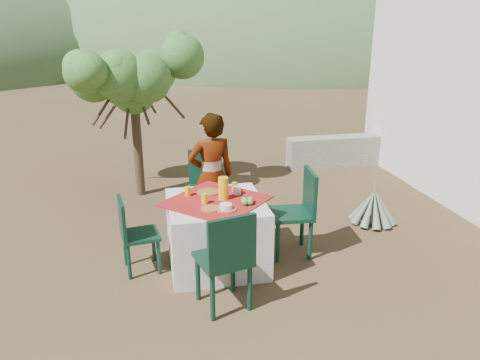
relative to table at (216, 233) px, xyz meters
name	(u,v)px	position (x,y,z in m)	size (l,w,h in m)	color
ground	(176,278)	(-0.48, -0.22, -0.38)	(160.00, 160.00, 0.00)	#39281A
table	(216,233)	(0.00, 0.00, 0.00)	(1.30, 1.30, 0.76)	white
chair_far	(204,185)	(0.02, 1.14, 0.16)	(0.57, 0.57, 0.97)	black
chair_near	(227,257)	(-0.04, -0.88, 0.17)	(0.56, 0.56, 0.99)	black
chair_left	(133,232)	(-0.89, 0.03, 0.08)	(0.44, 0.44, 0.84)	black
chair_right	(299,209)	(0.96, 0.07, 0.18)	(0.50, 0.50, 1.00)	black
person	(211,176)	(0.06, 0.74, 0.40)	(0.57, 0.38, 1.57)	#8C6651
shrub_tree	(138,85)	(-0.75, 2.46, 1.29)	(1.80, 1.77, 2.12)	#433321
agave	(373,207)	(2.21, 0.66, -0.16)	(0.63, 0.61, 0.66)	slate
stone_wall	(356,150)	(3.12, 3.18, -0.10)	(2.60, 0.35, 0.55)	gray
hill_near_right	(283,49)	(11.52, 35.78, -0.38)	(48.00, 48.00, 20.00)	#3C5932
hill_far_center	(104,42)	(-4.48, 51.78, -0.38)	(60.00, 60.00, 24.00)	slate
hill_far_right	(393,42)	(27.52, 45.78, -0.38)	(36.00, 36.00, 14.00)	slate
plate_far	(208,192)	(-0.05, 0.24, 0.39)	(0.25, 0.25, 0.01)	brown
plate_near	(210,209)	(-0.09, -0.23, 0.39)	(0.20, 0.20, 0.01)	brown
glass_far	(188,191)	(-0.28, 0.20, 0.43)	(0.06, 0.06, 0.10)	yellow
glass_near	(205,199)	(-0.13, -0.06, 0.44)	(0.07, 0.07, 0.11)	yellow
juice_pitcher	(223,188)	(0.09, 0.03, 0.50)	(0.11, 0.11, 0.24)	yellow
bowl_plate	(226,209)	(0.06, -0.27, 0.39)	(0.22, 0.22, 0.01)	brown
white_bowl	(226,206)	(0.06, -0.27, 0.42)	(0.13, 0.13, 0.05)	white
jar_left	(236,189)	(0.25, 0.17, 0.43)	(0.06, 0.06, 0.09)	orange
jar_right	(234,187)	(0.25, 0.24, 0.43)	(0.06, 0.06, 0.10)	orange
napkin_holder	(237,190)	(0.26, 0.13, 0.43)	(0.07, 0.04, 0.09)	white
fruit_cluster	(247,201)	(0.31, -0.17, 0.42)	(0.14, 0.13, 0.07)	#509937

